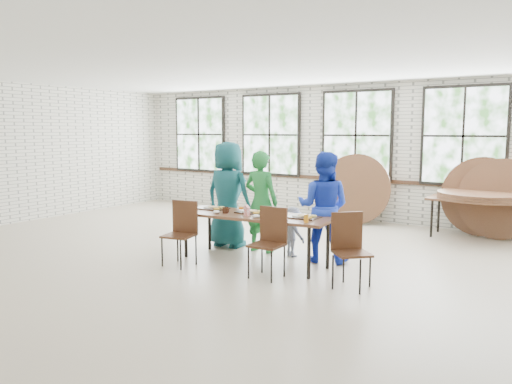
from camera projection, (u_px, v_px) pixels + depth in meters
room at (356, 138)px, 10.88m from camera, size 12.00×12.00×12.00m
dining_table at (254, 218)px, 7.46m from camera, size 2.46×0.99×0.74m
chair_near_left at (182, 227)px, 7.39m from camera, size 0.49×0.48×0.95m
chair_near_right at (270, 236)px, 6.78m from camera, size 0.43×0.42×0.95m
chair_spare at (349, 243)px, 6.34m from camera, size 0.58×0.58×0.95m
adult_teal at (228, 194)px, 8.49m from camera, size 0.89×0.58×1.80m
adult_green at (261, 202)px, 8.14m from camera, size 0.61×0.40×1.66m
toddler at (293, 232)px, 7.87m from camera, size 0.59×0.47×0.79m
adult_blue at (323, 207)px, 7.53m from camera, size 0.92×0.78×1.67m
storage_table at (480, 202)px, 9.07m from camera, size 1.81×0.77×0.74m
tabletop_clutter at (256, 213)px, 7.38m from camera, size 2.04×0.64×0.11m
round_tops_stacked at (481, 196)px, 9.05m from camera, size 1.50×1.50×0.13m
round_tops_leaning at (417, 193)px, 9.97m from camera, size 4.42×0.48×1.49m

